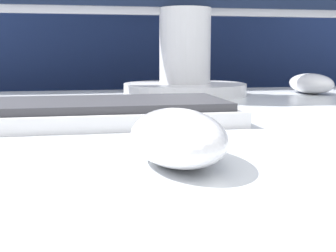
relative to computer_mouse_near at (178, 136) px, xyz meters
name	(u,v)px	position (x,y,z in m)	size (l,w,h in m)	color
partition_panel	(140,121)	(0.08, 0.76, -0.10)	(5.00, 0.03, 1.33)	navy
computer_mouse_near	(178,136)	(0.00, 0.00, 0.00)	(0.07, 0.11, 0.04)	white
keyboard	(56,113)	(-0.09, 0.20, -0.01)	(0.38, 0.14, 0.02)	silver
computer_mouse_far	(311,84)	(0.35, 0.47, 0.00)	(0.07, 0.11, 0.04)	white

